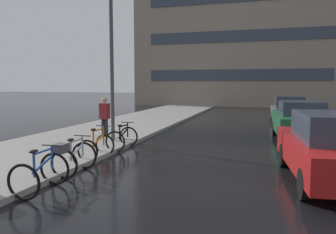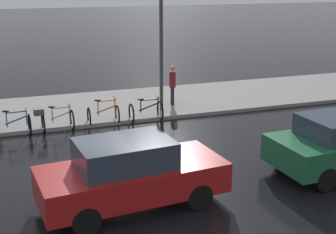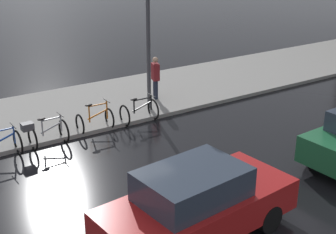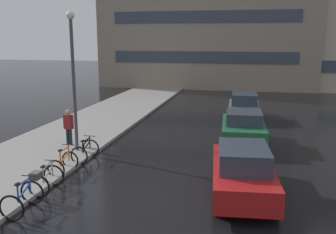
{
  "view_description": "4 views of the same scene",
  "coord_description": "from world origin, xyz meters",
  "px_view_note": "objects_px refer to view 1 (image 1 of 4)",
  "views": [
    {
      "loc": [
        1.15,
        -7.5,
        2.34
      ],
      "look_at": [
        -1.8,
        2.42,
        1.27
      ],
      "focal_mm": 35.0,
      "sensor_mm": 36.0,
      "label": 1
    },
    {
      "loc": [
        12.46,
        -1.68,
        5.28
      ],
      "look_at": [
        -1.01,
        2.99,
        0.94
      ],
      "focal_mm": 50.0,
      "sensor_mm": 36.0,
      "label": 2
    },
    {
      "loc": [
        9.35,
        -4.3,
        6.09
      ],
      "look_at": [
        -0.4,
        2.07,
        1.49
      ],
      "focal_mm": 50.0,
      "sensor_mm": 36.0,
      "label": 3
    },
    {
      "loc": [
        2.75,
        -10.53,
        4.87
      ],
      "look_at": [
        -0.66,
        5.03,
        1.55
      ],
      "focal_mm": 40.0,
      "sensor_mm": 36.0,
      "label": 4
    }
  ],
  "objects_px": {
    "bicycle_farthest": "(122,138)",
    "streetlamp": "(112,49)",
    "car_green": "(300,121)",
    "pedestrian": "(105,116)",
    "bicycle_nearest": "(40,173)",
    "car_grey": "(289,110)",
    "bicycle_third": "(97,146)",
    "bicycle_second": "(72,156)",
    "car_red": "(331,148)"
  },
  "relations": [
    {
      "from": "car_grey",
      "to": "streetlamp",
      "type": "relative_size",
      "value": 0.64
    },
    {
      "from": "bicycle_third",
      "to": "streetlamp",
      "type": "bearing_deg",
      "value": 104.7
    },
    {
      "from": "bicycle_farthest",
      "to": "streetlamp",
      "type": "distance_m",
      "value": 3.45
    },
    {
      "from": "bicycle_second",
      "to": "bicycle_third",
      "type": "distance_m",
      "value": 1.83
    },
    {
      "from": "car_red",
      "to": "streetlamp",
      "type": "height_order",
      "value": "streetlamp"
    },
    {
      "from": "bicycle_second",
      "to": "pedestrian",
      "type": "relative_size",
      "value": 0.76
    },
    {
      "from": "car_red",
      "to": "bicycle_nearest",
      "type": "bearing_deg",
      "value": -157.71
    },
    {
      "from": "bicycle_farthest",
      "to": "pedestrian",
      "type": "bearing_deg",
      "value": 133.49
    },
    {
      "from": "car_red",
      "to": "bicycle_farthest",
      "type": "bearing_deg",
      "value": 160.41
    },
    {
      "from": "car_grey",
      "to": "car_green",
      "type": "bearing_deg",
      "value": -89.27
    },
    {
      "from": "car_grey",
      "to": "pedestrian",
      "type": "distance_m",
      "value": 11.17
    },
    {
      "from": "bicycle_third",
      "to": "pedestrian",
      "type": "distance_m",
      "value": 3.51
    },
    {
      "from": "bicycle_nearest",
      "to": "car_red",
      "type": "xyz_separation_m",
      "value": [
        6.09,
        2.5,
        0.42
      ]
    },
    {
      "from": "pedestrian",
      "to": "bicycle_farthest",
      "type": "bearing_deg",
      "value": -46.51
    },
    {
      "from": "pedestrian",
      "to": "streetlamp",
      "type": "distance_m",
      "value": 2.83
    },
    {
      "from": "car_green",
      "to": "bicycle_second",
      "type": "bearing_deg",
      "value": -130.34
    },
    {
      "from": "bicycle_farthest",
      "to": "pedestrian",
      "type": "relative_size",
      "value": 0.67
    },
    {
      "from": "pedestrian",
      "to": "streetlamp",
      "type": "bearing_deg",
      "value": -44.8
    },
    {
      "from": "bicycle_farthest",
      "to": "streetlamp",
      "type": "xyz_separation_m",
      "value": [
        -0.78,
        0.87,
        3.24
      ]
    },
    {
      "from": "bicycle_second",
      "to": "bicycle_third",
      "type": "xyz_separation_m",
      "value": [
        -0.29,
        1.81,
        -0.1
      ]
    },
    {
      "from": "car_red",
      "to": "streetlamp",
      "type": "relative_size",
      "value": 0.75
    },
    {
      "from": "streetlamp",
      "to": "car_green",
      "type": "bearing_deg",
      "value": 22.45
    },
    {
      "from": "bicycle_second",
      "to": "streetlamp",
      "type": "bearing_deg",
      "value": 102.34
    },
    {
      "from": "bicycle_farthest",
      "to": "car_grey",
      "type": "relative_size",
      "value": 0.31
    },
    {
      "from": "bicycle_nearest",
      "to": "streetlamp",
      "type": "distance_m",
      "value": 6.57
    },
    {
      "from": "pedestrian",
      "to": "car_green",
      "type": "bearing_deg",
      "value": 15.76
    },
    {
      "from": "bicycle_third",
      "to": "streetlamp",
      "type": "xyz_separation_m",
      "value": [
        -0.65,
        2.46,
        3.25
      ]
    },
    {
      "from": "car_red",
      "to": "pedestrian",
      "type": "distance_m",
      "value": 8.73
    },
    {
      "from": "car_grey",
      "to": "pedestrian",
      "type": "height_order",
      "value": "pedestrian"
    },
    {
      "from": "bicycle_second",
      "to": "car_green",
      "type": "distance_m",
      "value": 9.41
    },
    {
      "from": "bicycle_nearest",
      "to": "bicycle_farthest",
      "type": "height_order",
      "value": "bicycle_nearest"
    },
    {
      "from": "bicycle_second",
      "to": "pedestrian",
      "type": "xyz_separation_m",
      "value": [
        -1.65,
        4.98,
        0.51
      ]
    },
    {
      "from": "bicycle_second",
      "to": "bicycle_farthest",
      "type": "bearing_deg",
      "value": 92.52
    },
    {
      "from": "car_grey",
      "to": "pedestrian",
      "type": "relative_size",
      "value": 2.16
    },
    {
      "from": "bicycle_third",
      "to": "car_green",
      "type": "xyz_separation_m",
      "value": [
        6.38,
        5.36,
        0.42
      ]
    },
    {
      "from": "bicycle_nearest",
      "to": "car_green",
      "type": "xyz_separation_m",
      "value": [
        5.99,
        8.52,
        0.4
      ]
    },
    {
      "from": "bicycle_farthest",
      "to": "car_green",
      "type": "xyz_separation_m",
      "value": [
        6.24,
        3.77,
        0.41
      ]
    },
    {
      "from": "bicycle_third",
      "to": "bicycle_nearest",
      "type": "bearing_deg",
      "value": -83.02
    },
    {
      "from": "car_grey",
      "to": "pedestrian",
      "type": "xyz_separation_m",
      "value": [
        -7.67,
        -8.12,
        0.18
      ]
    },
    {
      "from": "car_green",
      "to": "bicycle_farthest",
      "type": "bearing_deg",
      "value": -148.84
    },
    {
      "from": "car_grey",
      "to": "pedestrian",
      "type": "bearing_deg",
      "value": -133.33
    },
    {
      "from": "car_red",
      "to": "pedestrian",
      "type": "relative_size",
      "value": 2.55
    },
    {
      "from": "bicycle_third",
      "to": "pedestrian",
      "type": "xyz_separation_m",
      "value": [
        -1.37,
        3.18,
        0.61
      ]
    },
    {
      "from": "bicycle_farthest",
      "to": "car_grey",
      "type": "height_order",
      "value": "car_grey"
    },
    {
      "from": "bicycle_second",
      "to": "bicycle_farthest",
      "type": "height_order",
      "value": "bicycle_second"
    },
    {
      "from": "bicycle_farthest",
      "to": "bicycle_nearest",
      "type": "bearing_deg",
      "value": -87.01
    },
    {
      "from": "car_green",
      "to": "streetlamp",
      "type": "bearing_deg",
      "value": -157.55
    },
    {
      "from": "bicycle_nearest",
      "to": "bicycle_third",
      "type": "bearing_deg",
      "value": 96.98
    },
    {
      "from": "bicycle_farthest",
      "to": "car_green",
      "type": "relative_size",
      "value": 0.29
    },
    {
      "from": "car_green",
      "to": "pedestrian",
      "type": "distance_m",
      "value": 8.05
    }
  ]
}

